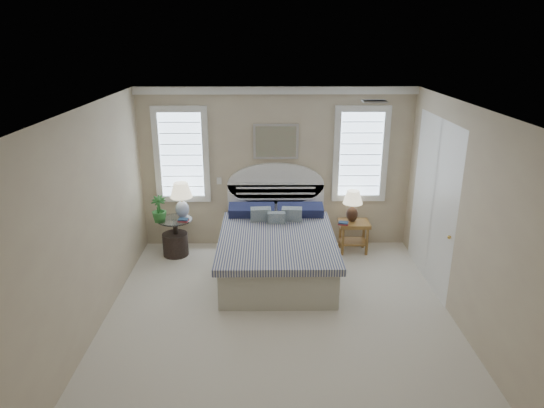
{
  "coord_description": "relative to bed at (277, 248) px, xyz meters",
  "views": [
    {
      "loc": [
        -0.15,
        -5.32,
        3.46
      ],
      "look_at": [
        -0.08,
        1.0,
        1.25
      ],
      "focal_mm": 32.0,
      "sensor_mm": 36.0,
      "label": 1
    }
  ],
  "objects": [
    {
      "name": "bed",
      "position": [
        0.0,
        0.0,
        0.0
      ],
      "size": [
        1.72,
        2.28,
        1.47
      ],
      "color": "#BCB9A5",
      "rests_on": "floor"
    },
    {
      "name": "books_right",
      "position": [
        1.1,
        0.58,
        0.17
      ],
      "size": [
        0.19,
        0.17,
        0.04
      ],
      "rotation": [
        0.0,
        0.0,
        -0.37
      ],
      "color": "maroon",
      "rests_on": "nightstand_right"
    },
    {
      "name": "ceiling",
      "position": [
        0.0,
        -1.46,
        2.31
      ],
      "size": [
        4.5,
        5.0,
        0.01
      ],
      "primitive_type": "cube",
      "color": "white",
      "rests_on": "wall_back"
    },
    {
      "name": "lamp_left",
      "position": [
        -1.54,
        0.71,
        0.6
      ],
      "size": [
        0.4,
        0.4,
        0.59
      ],
      "rotation": [
        0.0,
        0.0,
        -0.13
      ],
      "color": "white",
      "rests_on": "side_table_left"
    },
    {
      "name": "hvac_vent",
      "position": [
        1.2,
        -0.66,
        2.29
      ],
      "size": [
        0.3,
        0.2,
        0.02
      ],
      "primitive_type": "cube",
      "color": "#B2B2B2",
      "rests_on": "ceiling"
    },
    {
      "name": "wall_right",
      "position": [
        2.25,
        -1.46,
        0.96
      ],
      "size": [
        0.02,
        5.0,
        2.7
      ],
      "primitive_type": "cube",
      "color": "tan",
      "rests_on": "floor"
    },
    {
      "name": "side_table_left",
      "position": [
        -1.65,
        0.59,
        0.0
      ],
      "size": [
        0.56,
        0.56,
        0.63
      ],
      "color": "black",
      "rests_on": "floor"
    },
    {
      "name": "crown_molding",
      "position": [
        0.0,
        1.0,
        2.25
      ],
      "size": [
        4.5,
        0.08,
        0.12
      ],
      "primitive_type": "cube",
      "color": "white",
      "rests_on": "wall_back"
    },
    {
      "name": "wall_left",
      "position": [
        -2.25,
        -1.46,
        0.96
      ],
      "size": [
        0.02,
        5.0,
        2.7
      ],
      "primitive_type": "cube",
      "color": "tan",
      "rests_on": "floor"
    },
    {
      "name": "wall_back",
      "position": [
        0.0,
        1.04,
        0.96
      ],
      "size": [
        4.5,
        0.02,
        2.7
      ],
      "primitive_type": "cube",
      "color": "tan",
      "rests_on": "floor"
    },
    {
      "name": "floor",
      "position": [
        0.0,
        -1.46,
        -0.39
      ],
      "size": [
        4.5,
        5.0,
        0.01
      ],
      "primitive_type": "cube",
      "color": "beige",
      "rests_on": "ground"
    },
    {
      "name": "lamp_right",
      "position": [
        1.27,
        0.76,
        0.47
      ],
      "size": [
        0.37,
        0.37,
        0.53
      ],
      "rotation": [
        0.0,
        0.0,
        -0.17
      ],
      "color": "black",
      "rests_on": "nightstand_right"
    },
    {
      "name": "nightstand_right",
      "position": [
        1.3,
        0.69,
        0.0
      ],
      "size": [
        0.5,
        0.4,
        0.53
      ],
      "color": "olive",
      "rests_on": "floor"
    },
    {
      "name": "floor_pot",
      "position": [
        -1.67,
        0.59,
        -0.2
      ],
      "size": [
        0.52,
        0.52,
        0.38
      ],
      "primitive_type": "cylinder",
      "rotation": [
        0.0,
        0.0,
        -0.31
      ],
      "color": "black",
      "rests_on": "floor"
    },
    {
      "name": "switch_plate",
      "position": [
        -0.95,
        1.03,
        0.76
      ],
      "size": [
        0.08,
        0.01,
        0.12
      ],
      "primitive_type": "cube",
      "color": "white",
      "rests_on": "wall_back"
    },
    {
      "name": "window_right",
      "position": [
        1.4,
        1.02,
        1.21
      ],
      "size": [
        0.9,
        0.06,
        1.6
      ],
      "primitive_type": "cube",
      "color": "#C3DDF8",
      "rests_on": "wall_back"
    },
    {
      "name": "closet_door",
      "position": [
        2.23,
        -0.26,
        0.81
      ],
      "size": [
        0.02,
        1.8,
        2.4
      ],
      "primitive_type": "cube",
      "color": "white",
      "rests_on": "floor"
    },
    {
      "name": "window_left",
      "position": [
        -1.55,
        1.02,
        1.21
      ],
      "size": [
        0.9,
        0.06,
        1.6
      ],
      "primitive_type": "cube",
      "color": "#C3DDF8",
      "rests_on": "wall_back"
    },
    {
      "name": "potted_plant",
      "position": [
        -1.87,
        0.49,
        0.46
      ],
      "size": [
        0.25,
        0.25,
        0.43
      ],
      "primitive_type": "imported",
      "rotation": [
        0.0,
        0.0,
        0.05
      ],
      "color": "#2D722F",
      "rests_on": "side_table_left"
    },
    {
      "name": "painting",
      "position": [
        0.0,
        1.0,
        1.43
      ],
      "size": [
        0.74,
        0.04,
        0.58
      ],
      "primitive_type": "cube",
      "color": "silver",
      "rests_on": "wall_back"
    },
    {
      "name": "books_left",
      "position": [
        -1.49,
        0.5,
        0.27
      ],
      "size": [
        0.18,
        0.14,
        0.04
      ],
      "rotation": [
        0.0,
        0.0,
        -0.15
      ],
      "color": "maroon",
      "rests_on": "side_table_left"
    }
  ]
}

